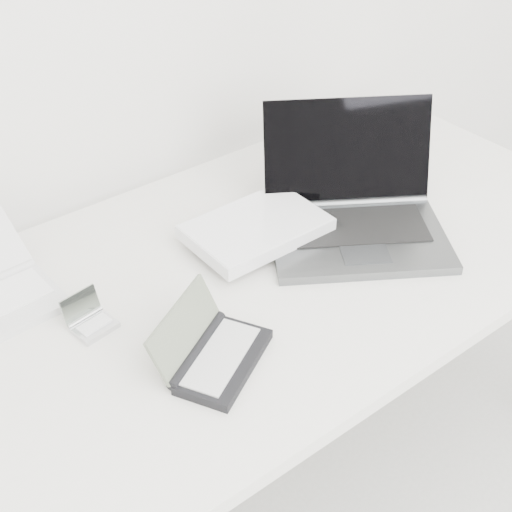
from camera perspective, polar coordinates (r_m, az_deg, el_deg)
desk at (r=1.46m, az=-0.04°, el=-2.15°), size 1.60×0.80×0.73m
laptop_large at (r=1.50m, az=5.09°, el=3.01°), size 0.56×0.47×0.24m
pda_silver at (r=1.32m, az=-13.11°, el=-5.08°), size 0.08×0.08×0.06m
palmtop_charcoal at (r=1.22m, az=-3.49°, el=-7.73°), size 0.24×0.22×0.10m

